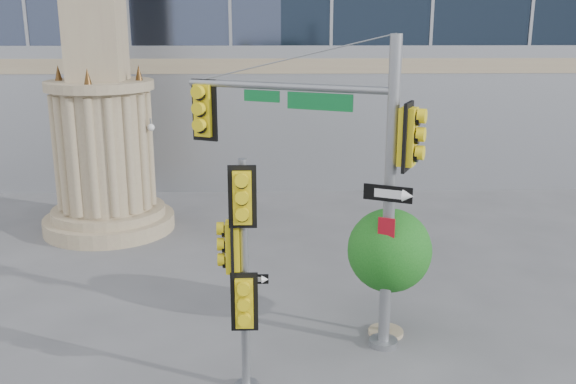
{
  "coord_description": "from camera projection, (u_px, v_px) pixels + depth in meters",
  "views": [
    {
      "loc": [
        -0.37,
        -12.22,
        7.06
      ],
      "look_at": [
        -0.02,
        2.0,
        3.19
      ],
      "focal_mm": 40.0,
      "sensor_mm": 36.0,
      "label": 1
    }
  ],
  "objects": [
    {
      "name": "secondary_signal_pole",
      "position": [
        241.0,
        261.0,
        11.85
      ],
      "size": [
        0.79,
        0.59,
        4.63
      ],
      "rotation": [
        0.0,
        0.0,
        0.0
      ],
      "color": "slate",
      "rests_on": "ground"
    },
    {
      "name": "monument",
      "position": [
        98.0,
        67.0,
        20.74
      ],
      "size": [
        4.4,
        4.4,
        16.6
      ],
      "color": "gray",
      "rests_on": "ground"
    },
    {
      "name": "ground",
      "position": [
        291.0,
        361.0,
        13.65
      ],
      "size": [
        120.0,
        120.0,
        0.0
      ],
      "primitive_type": "plane",
      "color": "#545456",
      "rests_on": "ground"
    },
    {
      "name": "street_tree",
      "position": [
        391.0,
        253.0,
        14.33
      ],
      "size": [
        1.92,
        1.88,
        3.0
      ],
      "color": "gray",
      "rests_on": "ground"
    },
    {
      "name": "main_signal_pole",
      "position": [
        335.0,
        157.0,
        13.69
      ],
      "size": [
        4.91,
        2.59,
        6.77
      ],
      "rotation": [
        0.0,
        0.0,
        -0.43
      ],
      "color": "slate",
      "rests_on": "ground"
    }
  ]
}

